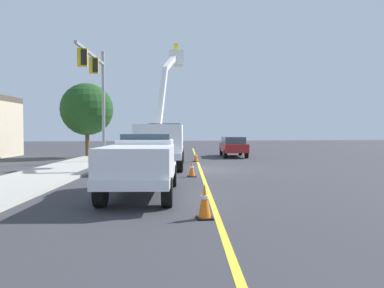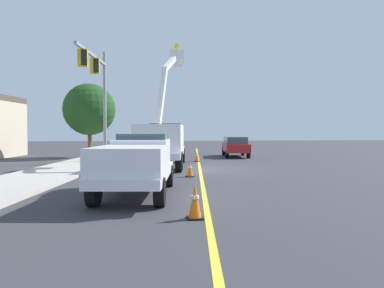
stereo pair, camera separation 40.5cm
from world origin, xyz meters
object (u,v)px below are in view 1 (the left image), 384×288
(service_pickup_truck, at_px, (142,162))
(traffic_signal_mast, at_px, (97,84))
(traffic_cone_mid_front, at_px, (192,169))
(traffic_cone_mid_rear, at_px, (196,157))
(passing_minivan, at_px, (233,145))
(traffic_cone_leading, at_px, (205,201))
(utility_bucket_truck, at_px, (163,140))

(service_pickup_truck, relative_size, traffic_signal_mast, 0.76)
(traffic_cone_mid_front, relative_size, traffic_cone_mid_rear, 1.05)
(passing_minivan, height_order, traffic_cone_mid_front, passing_minivan)
(passing_minivan, distance_m, traffic_cone_leading, 21.39)
(utility_bucket_truck, relative_size, traffic_cone_mid_front, 11.51)
(passing_minivan, bearing_deg, utility_bucket_truck, 139.41)
(passing_minivan, bearing_deg, traffic_cone_mid_front, 157.09)
(traffic_cone_leading, bearing_deg, service_pickup_truck, 24.30)
(passing_minivan, xyz_separation_m, traffic_cone_leading, (-20.50, 6.09, -0.54))
(traffic_cone_mid_front, bearing_deg, utility_bucket_truck, 12.14)
(traffic_cone_leading, xyz_separation_m, traffic_signal_mast, (14.67, 4.39, 4.75))
(utility_bucket_truck, bearing_deg, traffic_cone_leading, -178.63)
(service_pickup_truck, bearing_deg, traffic_cone_leading, -155.70)
(passing_minivan, distance_m, traffic_cone_mid_rear, 5.86)
(utility_bucket_truck, relative_size, traffic_cone_mid_rear, 12.05)
(passing_minivan, height_order, traffic_cone_mid_rear, passing_minivan)
(utility_bucket_truck, height_order, traffic_cone_mid_front, utility_bucket_truck)
(traffic_cone_leading, bearing_deg, traffic_cone_mid_rear, -7.87)
(traffic_cone_mid_rear, height_order, traffic_signal_mast, traffic_signal_mast)
(service_pickup_truck, bearing_deg, traffic_signal_mast, 14.21)
(service_pickup_truck, relative_size, passing_minivan, 1.16)
(passing_minivan, relative_size, traffic_cone_mid_rear, 7.13)
(traffic_signal_mast, bearing_deg, traffic_cone_mid_rear, -77.50)
(traffic_cone_leading, relative_size, traffic_cone_mid_rear, 1.24)
(traffic_signal_mast, bearing_deg, service_pickup_truck, -165.79)
(service_pickup_truck, height_order, traffic_signal_mast, traffic_signal_mast)
(utility_bucket_truck, bearing_deg, service_pickup_truck, 172.75)
(traffic_signal_mast, bearing_deg, passing_minivan, -60.93)
(service_pickup_truck, distance_m, traffic_cone_mid_front, 5.15)
(traffic_cone_mid_rear, distance_m, traffic_signal_mast, 8.32)
(service_pickup_truck, height_order, passing_minivan, service_pickup_truck)
(utility_bucket_truck, xyz_separation_m, traffic_cone_leading, (-13.02, -0.31, -1.20))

